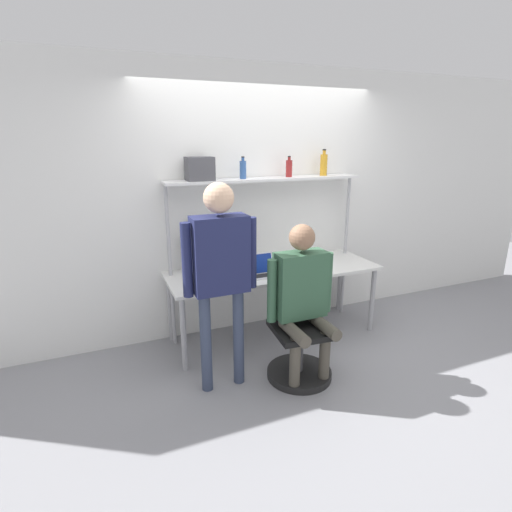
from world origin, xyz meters
TOP-DOWN VIEW (x-y plane):
  - ground_plane at (0.00, 0.00)m, footprint 12.00×12.00m
  - wall_back at (0.00, 0.77)m, footprint 8.00×0.06m
  - desk at (0.00, 0.38)m, footprint 2.14×0.72m
  - shelf_unit at (0.00, 0.60)m, footprint 2.04×0.26m
  - monitor at (-0.54, 0.60)m, footprint 0.65×0.19m
  - laptop at (-0.20, 0.28)m, footprint 0.31×0.21m
  - cell_phone at (0.06, 0.25)m, footprint 0.07×0.15m
  - office_chair at (-0.11, -0.36)m, footprint 0.56×0.56m
  - person_seated at (-0.12, -0.41)m, footprint 0.59×0.47m
  - person_standing at (-0.77, -0.27)m, footprint 0.59×0.23m
  - bottle_red at (0.25, 0.60)m, footprint 0.06×0.06m
  - bottle_blue at (-0.24, 0.60)m, footprint 0.06×0.06m
  - bottle_amber at (0.66, 0.60)m, footprint 0.07×0.07m
  - storage_box at (-0.67, 0.60)m, footprint 0.25×0.19m

SIDE VIEW (x-z plane):
  - ground_plane at x=0.00m, z-range 0.00..0.00m
  - office_chair at x=-0.11m, z-range -0.18..0.75m
  - desk at x=0.00m, z-range 0.30..1.03m
  - cell_phone at x=0.06m, z-range 0.73..0.74m
  - laptop at x=-0.20m, z-range 0.68..0.89m
  - person_seated at x=-0.12m, z-range 0.12..1.47m
  - monitor at x=-0.54m, z-range 0.77..1.21m
  - person_standing at x=-0.77m, z-range 0.24..1.94m
  - wall_back at x=0.00m, z-range 0.00..2.70m
  - shelf_unit at x=0.00m, z-range 0.61..2.22m
  - bottle_red at x=0.25m, z-range 1.60..1.81m
  - bottle_blue at x=-0.24m, z-range 1.60..1.81m
  - storage_box at x=-0.67m, z-range 1.62..1.83m
  - bottle_amber at x=0.66m, z-range 1.60..1.87m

